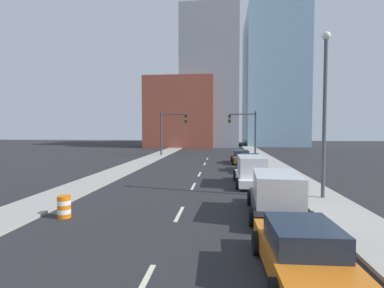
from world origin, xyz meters
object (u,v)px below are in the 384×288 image
object	(u,v)px
street_lamp	(325,104)
sedan_orange	(303,253)
traffic_signal_left	(168,128)
sedan_brown	(241,157)
traffic_barrel	(64,207)
box_truck_white	(251,171)
sedan_yellow	(250,163)
traffic_signal_right	(248,128)
box_truck_black	(276,195)

from	to	relation	value
street_lamp	sedan_orange	bearing A→B (deg)	-110.67
traffic_signal_left	sedan_orange	xyz separation A→B (m)	(9.60, -33.71, -3.34)
traffic_signal_left	sedan_orange	distance (m)	35.21
traffic_signal_left	street_lamp	distance (m)	28.03
sedan_brown	traffic_barrel	bearing A→B (deg)	-113.58
box_truck_white	sedan_yellow	distance (m)	6.87
traffic_signal_right	box_truck_white	size ratio (longest dim) A/B	1.16
street_lamp	sedan_orange	world-z (taller)	street_lamp
street_lamp	sedan_brown	bearing A→B (deg)	101.11
traffic_signal_left	box_truck_black	distance (m)	29.99
sedan_brown	box_truck_black	bearing A→B (deg)	-90.41
traffic_signal_right	box_truck_white	world-z (taller)	traffic_signal_right
traffic_signal_right	box_truck_black	xyz separation A→B (m)	(-1.06, -28.14, -3.09)
box_truck_white	sedan_yellow	bearing A→B (deg)	84.67
traffic_barrel	box_truck_white	world-z (taller)	box_truck_white
box_truck_black	sedan_brown	distance (m)	20.31
box_truck_white	traffic_signal_left	bearing A→B (deg)	114.06
box_truck_black	box_truck_white	world-z (taller)	box_truck_white
traffic_signal_left	box_truck_white	size ratio (longest dim) A/B	1.16
traffic_signal_left	traffic_barrel	xyz separation A→B (m)	(0.79, -29.33, -3.53)
sedan_orange	sedan_yellow	distance (m)	19.72
street_lamp	traffic_barrel	bearing A→B (deg)	-159.72
sedan_yellow	box_truck_black	bearing A→B (deg)	-93.89
traffic_signal_right	sedan_yellow	distance (m)	14.41
box_truck_black	sedan_brown	xyz separation A→B (m)	(-0.30, 20.31, -0.26)
traffic_signal_left	sedan_yellow	bearing A→B (deg)	-54.21
box_truck_black	sedan_yellow	size ratio (longest dim) A/B	1.23
traffic_signal_left	sedan_orange	bearing A→B (deg)	-74.10
traffic_signal_left	sedan_brown	distance (m)	12.84
sedan_brown	traffic_signal_left	bearing A→B (deg)	139.57
street_lamp	sedan_yellow	world-z (taller)	street_lamp
traffic_signal_left	sedan_yellow	world-z (taller)	traffic_signal_left
traffic_signal_left	sedan_orange	size ratio (longest dim) A/B	1.33
traffic_signal_left	box_truck_white	world-z (taller)	traffic_signal_left
street_lamp	sedan_orange	xyz separation A→B (m)	(-3.35, -8.88, -4.48)
traffic_signal_right	box_truck_black	world-z (taller)	traffic_signal_right
street_lamp	box_truck_white	distance (m)	6.74
traffic_signal_right	street_lamp	world-z (taller)	street_lamp
box_truck_white	sedan_yellow	xyz separation A→B (m)	(0.58, 6.84, -0.23)
sedan_orange	sedan_yellow	size ratio (longest dim) A/B	1.04
sedan_yellow	traffic_signal_left	bearing A→B (deg)	122.63
sedan_orange	box_truck_white	size ratio (longest dim) A/B	0.87
sedan_brown	street_lamp	bearing A→B (deg)	-80.16
sedan_orange	sedan_brown	world-z (taller)	sedan_brown
traffic_barrel	sedan_yellow	size ratio (longest dim) A/B	0.21
sedan_orange	sedan_yellow	world-z (taller)	sedan_yellow
sedan_orange	sedan_brown	size ratio (longest dim) A/B	0.99
traffic_signal_left	sedan_yellow	xyz separation A→B (m)	(10.09, -14.00, -3.30)
traffic_signal_right	sedan_brown	world-z (taller)	traffic_signal_right
traffic_signal_right	street_lamp	size ratio (longest dim) A/B	0.70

